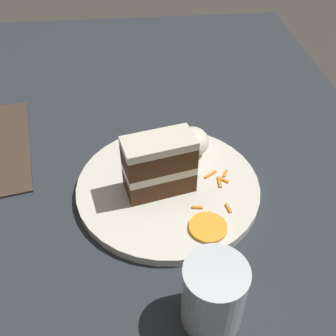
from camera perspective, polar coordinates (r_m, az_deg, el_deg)
ground_plane at (r=0.66m, az=-4.73°, el=-5.14°), size 6.00×6.00×0.00m
dining_table at (r=0.64m, az=-4.82°, el=-4.00°), size 1.39×0.89×0.04m
plate at (r=0.62m, az=0.00°, el=-2.76°), size 0.29×0.29×0.01m
cake_slice at (r=0.57m, az=-1.30°, el=0.45°), size 0.07×0.11×0.09m
cream_dollop at (r=0.66m, az=3.58°, el=3.88°), size 0.06×0.05×0.04m
orange_garnish at (r=0.55m, az=5.84°, el=-8.55°), size 0.05×0.05×0.00m
carrot_shreds_scatter at (r=0.63m, az=4.92°, el=-0.94°), size 0.19×0.13×0.00m
drinking_glass at (r=0.47m, az=6.53°, el=-18.17°), size 0.07×0.07×0.09m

